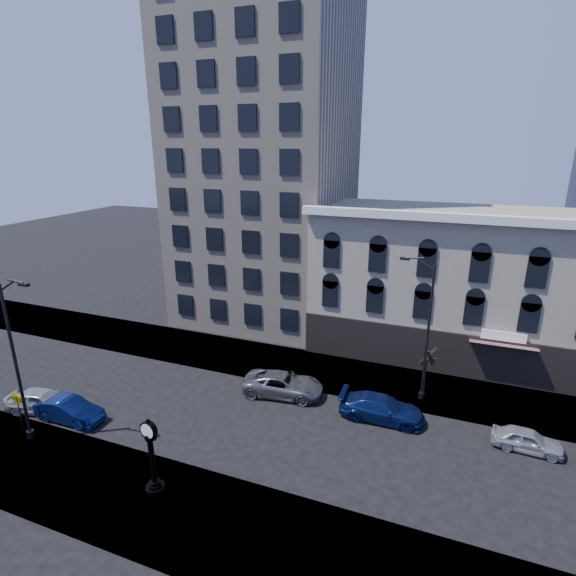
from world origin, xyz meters
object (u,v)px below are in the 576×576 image
at_px(street_lamp_near, 16,319).
at_px(car_near_b, 70,410).
at_px(car_near_a, 42,401).
at_px(warning_sign, 18,404).
at_px(street_clock, 152,459).

relative_size(street_lamp_near, car_near_b, 2.27).
bearing_deg(car_near_b, car_near_a, 85.89).
bearing_deg(warning_sign, car_near_a, 104.14).
bearing_deg(car_near_a, street_clock, -120.70).
bearing_deg(warning_sign, street_lamp_near, -16.11).
bearing_deg(warning_sign, street_clock, -11.19).
xyz_separation_m(street_clock, warning_sign, (-10.86, 1.30, -0.10)).
height_order(car_near_a, car_near_b, car_near_a).
relative_size(warning_sign, car_near_a, 0.57).
height_order(street_clock, car_near_b, street_clock).
height_order(street_clock, street_lamp_near, street_lamp_near).
bearing_deg(street_clock, street_lamp_near, -179.45).
bearing_deg(car_near_a, street_lamp_near, -148.59).
height_order(street_clock, car_near_a, street_clock).
xyz_separation_m(street_clock, car_near_a, (-11.57, 3.42, -1.26)).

